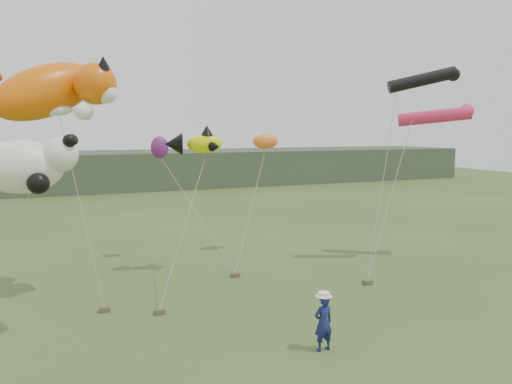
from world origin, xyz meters
TOP-DOWN VIEW (x-y plane):
  - ground at (0.00, 0.00)m, footprint 120.00×120.00m
  - headland at (-3.11, 44.69)m, footprint 90.00×13.00m
  - festival_attendant at (1.10, -0.85)m, footprint 0.63×0.44m
  - sandbag_anchors at (-2.02, 4.44)m, footprint 16.57×4.92m
  - cat_kite at (-5.69, 7.21)m, footprint 5.49×3.44m
  - fish_kite at (-0.14, 8.47)m, footprint 2.64×1.76m
  - tube_kites at (11.38, 6.30)m, footprint 4.82×2.77m
  - panda_kite at (-6.66, 3.07)m, footprint 2.82×1.82m
  - misc_kites at (2.27, 11.10)m, footprint 6.56×1.23m

SIDE VIEW (x-z plane):
  - ground at x=0.00m, z-range 0.00..0.00m
  - sandbag_anchors at x=-2.02m, z-range 0.00..0.18m
  - festival_attendant at x=1.10m, z-range 0.00..1.68m
  - headland at x=-3.11m, z-range -0.08..3.92m
  - panda_kite at x=-6.66m, z-range 4.54..6.29m
  - misc_kites at x=2.27m, z-range 5.15..6.36m
  - fish_kite at x=-0.14m, z-range 5.20..6.52m
  - tube_kites at x=11.38m, z-range 6.48..9.29m
  - cat_kite at x=-5.69m, z-range 6.31..9.50m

